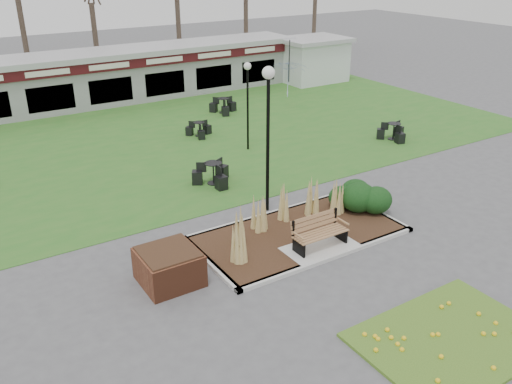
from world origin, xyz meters
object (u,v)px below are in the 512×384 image
bistro_set_a (214,177)px  bistro_set_d (393,134)px  food_pavilion (102,77)px  patio_umbrella (289,80)px  lamp_post_mid_right (248,87)px  brick_planter (169,266)px  lamp_post_near_left (268,108)px  bistro_set_b (224,108)px  service_hut (312,59)px  park_bench (319,231)px  bistro_set_c (199,131)px

bistro_set_a → bistro_set_d: bearing=0.7°
food_pavilion → patio_umbrella: (8.00, -6.96, 0.21)m
bistro_set_d → bistro_set_a: bearing=-179.3°
patio_umbrella → lamp_post_mid_right: bearing=-140.7°
brick_planter → lamp_post_near_left: lamp_post_near_left is taller
lamp_post_near_left → bistro_set_b: 12.47m
food_pavilion → bistro_set_d: bearing=-56.1°
service_hut → bistro_set_d: 12.53m
service_hut → bistro_set_b: 9.57m
food_pavilion → patio_umbrella: 10.61m
park_bench → brick_planter: 4.47m
park_bench → patio_umbrella: bearing=57.9°
park_bench → lamp_post_mid_right: (2.80, 8.50, 2.20)m
lamp_post_near_left → bistro_set_d: size_ratio=3.42×
food_pavilion → lamp_post_near_left: bearing=-89.4°
brick_planter → patio_umbrella: bearing=44.1°
park_bench → lamp_post_near_left: bearing=86.7°
service_hut → patio_umbrella: size_ratio=1.61×
brick_planter → service_hut: bearing=43.5°
park_bench → bistro_set_b: park_bench is taller
bistro_set_b → lamp_post_near_left: bearing=-112.2°
bistro_set_b → park_bench: bearing=-108.5°
service_hut → bistro_set_c: bearing=-151.0°
lamp_post_near_left → bistro_set_b: (4.55, 11.15, -3.26)m
service_hut → bistro_set_a: service_hut is taller
lamp_post_near_left → patio_umbrella: (7.83, 9.77, -1.86)m
lamp_post_mid_right → service_hut: bearing=40.9°
food_pavilion → lamp_post_near_left: (0.17, -16.74, 2.07)m
lamp_post_mid_right → bistro_set_c: bearing=109.3°
park_bench → bistro_set_c: size_ratio=1.37×
bistro_set_b → food_pavilion: bearing=130.2°
food_pavilion → bistro_set_d: size_ratio=17.33×
service_hut → bistro_set_d: (-4.32, -11.71, -1.17)m
food_pavilion → bistro_set_a: 13.85m
park_bench → bistro_set_c: 11.44m
lamp_post_near_left → bistro_set_c: 9.09m
lamp_post_near_left → patio_umbrella: bearing=51.3°
park_bench → service_hut: service_hut is taller
park_bench → service_hut: 22.32m
lamp_post_near_left → bistro_set_a: size_ratio=3.10×
food_pavilion → bistro_set_b: size_ratio=16.60×
bistro_set_b → patio_umbrella: (3.28, -1.37, 1.40)m
service_hut → bistro_set_b: service_hut is taller
food_pavilion → lamp_post_near_left: lamp_post_near_left is taller
park_bench → bistro_set_a: 5.94m
park_bench → brick_planter: park_bench is taller
bistro_set_a → bistro_set_c: bistro_set_a is taller
brick_planter → food_pavilion: food_pavilion is taller
food_pavilion → service_hut: 13.64m
patio_umbrella → bistro_set_b: bearing=157.3°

